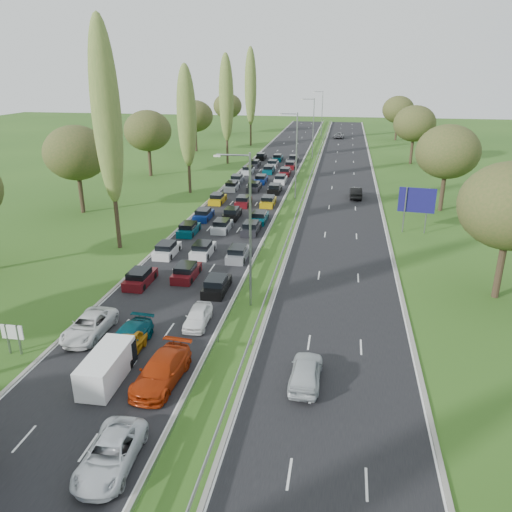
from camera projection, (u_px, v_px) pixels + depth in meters
The scene contains 21 objects.
ground at pixel (296, 195), 73.63m from camera, with size 260.00×260.00×0.00m, color #284E18.
near_carriageway at pixel (255, 190), 77.03m from camera, with size 10.50×215.00×0.04m, color black.
far_carriageway at pixel (343, 193), 74.84m from camera, with size 10.50×215.00×0.04m, color black.
central_reservation at pixel (298, 188), 75.74m from camera, with size 2.36×215.00×0.32m.
lamp_columns at pixel (296, 157), 69.67m from camera, with size 0.18×140.18×12.00m.
poplar_row at pixel (159, 114), 60.96m from camera, with size 2.80×127.80×22.44m.
woodland_left at pixel (62, 157), 59.21m from camera, with size 8.00×166.00×11.10m.
woodland_right at pixel (461, 163), 55.47m from camera, with size 8.00×153.00×11.10m.
traffic_queue_fill at pixel (248, 195), 72.13m from camera, with size 9.12×68.61×0.80m.
near_car_2 at pixel (89, 326), 34.83m from camera, with size 2.38×5.17×1.44m, color white.
near_car_7 at pixel (128, 338), 33.23m from camera, with size 2.01×4.95×1.44m, color #054451.
near_car_8 at pixel (127, 345), 32.39m from camera, with size 1.67×4.14×1.41m, color #C27D0C.
near_car_10 at pixel (110, 454), 23.28m from camera, with size 2.28×4.94×1.37m, color silver.
near_car_11 at pixel (161, 371), 29.52m from camera, with size 2.23×5.49×1.59m, color #A32B0A.
near_car_12 at pixel (198, 316), 36.29m from camera, with size 1.59×3.95×1.35m, color white.
far_car_0 at pixel (306, 371), 29.48m from camera, with size 1.83×4.54×1.55m, color #B6BDC1.
far_car_1 at pixel (356, 193), 71.87m from camera, with size 1.67×4.78×1.57m, color black.
far_car_2 at pixel (339, 135), 133.84m from camera, with size 2.57×5.57×1.55m, color slate.
white_van_rear at pixel (108, 365), 29.77m from camera, with size 1.85×4.72×1.90m.
info_sign at pixel (13, 335), 32.34m from camera, with size 1.50×0.16×2.10m.
direction_sign at pixel (417, 202), 55.71m from camera, with size 3.98×0.58×5.20m.
Camera 1 is at (11.10, 7.99, 17.60)m, focal length 35.00 mm.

